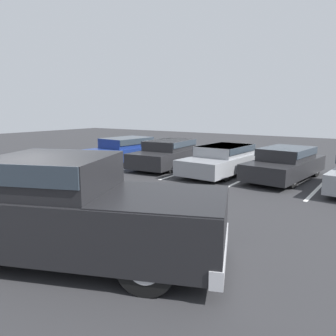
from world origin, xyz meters
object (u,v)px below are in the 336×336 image
(parked_sedan_a, at_px, (126,149))
(pickup_truck, at_px, (70,209))
(parked_sedan_c, at_px, (224,158))
(parked_sedan_b, at_px, (169,153))
(parked_sedan_d, at_px, (286,162))

(parked_sedan_a, bearing_deg, pickup_truck, 41.02)
(parked_sedan_a, relative_size, parked_sedan_c, 1.00)
(pickup_truck, relative_size, parked_sedan_c, 1.22)
(parked_sedan_b, distance_m, parked_sedan_d, 5.26)
(parked_sedan_c, bearing_deg, parked_sedan_d, 98.56)
(parked_sedan_a, height_order, parked_sedan_c, parked_sedan_a)
(pickup_truck, height_order, parked_sedan_d, pickup_truck)
(parked_sedan_d, bearing_deg, pickup_truck, -2.13)
(parked_sedan_a, xyz_separation_m, parked_sedan_b, (2.61, 0.08, 0.00))
(parked_sedan_c, bearing_deg, pickup_truck, 10.23)
(parked_sedan_a, xyz_separation_m, parked_sedan_c, (5.42, 0.07, -0.03))
(parked_sedan_b, bearing_deg, parked_sedan_d, 87.42)
(parked_sedan_b, xyz_separation_m, parked_sedan_c, (2.80, -0.01, -0.03))
(pickup_truck, height_order, parked_sedan_a, pickup_truck)
(parked_sedan_a, bearing_deg, parked_sedan_b, 96.07)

